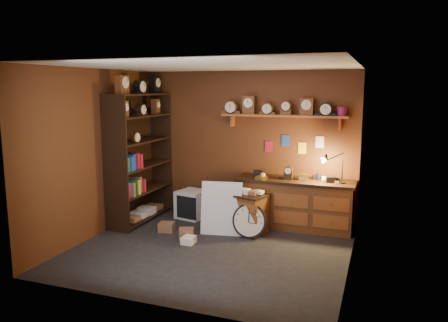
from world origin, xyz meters
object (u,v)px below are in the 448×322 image
shelving_unit (138,152)px  low_cabinet (249,211)px  big_round_clock (249,221)px  workbench (295,201)px

shelving_unit → low_cabinet: bearing=-0.7°
shelving_unit → big_round_clock: (2.18, -0.27, -0.98)m
shelving_unit → workbench: (2.76, 0.49, -0.78)m
workbench → big_round_clock: (-0.58, -0.77, -0.20)m
low_cabinet → workbench: bearing=54.9°
shelving_unit → low_cabinet: size_ratio=3.46×
low_cabinet → big_round_clock: bearing=-53.2°
shelving_unit → big_round_clock: bearing=-7.2°
low_cabinet → big_round_clock: (0.09, -0.25, -0.08)m
big_round_clock → workbench: bearing=53.0°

